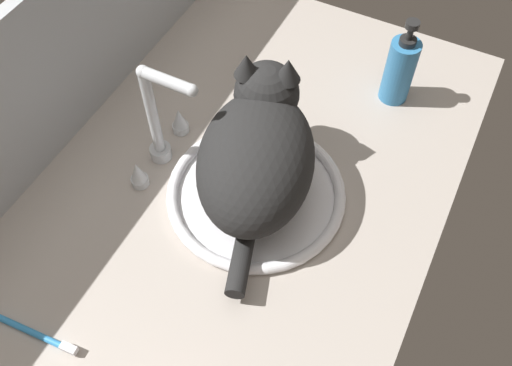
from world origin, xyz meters
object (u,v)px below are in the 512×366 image
object	(u,v)px
sink_basin	(256,193)
cat	(258,149)
faucet	(159,127)
toothbrush	(33,333)
soap_pump_bottle	(400,70)

from	to	relation	value
sink_basin	cat	size ratio (longest dim) A/B	0.85
faucet	cat	world-z (taller)	same
cat	sink_basin	bearing A→B (deg)	-162.32
sink_basin	toothbrush	bearing A→B (deg)	153.60
soap_pump_bottle	sink_basin	bearing A→B (deg)	158.15
sink_basin	soap_pump_bottle	world-z (taller)	soap_pump_bottle
soap_pump_bottle	toothbrush	world-z (taller)	soap_pump_bottle
faucet	toothbrush	bearing A→B (deg)	-179.78
sink_basin	cat	distance (cm)	10.18
faucet	soap_pump_bottle	world-z (taller)	faucet
cat	soap_pump_bottle	size ratio (longest dim) A/B	1.99
soap_pump_bottle	toothbrush	xyz separation A→B (cm)	(-72.13, 32.54, -6.66)
faucet	soap_pump_bottle	xyz separation A→B (cm)	(34.24, -32.69, -1.65)
cat	toothbrush	world-z (taller)	cat
faucet	cat	bearing A→B (deg)	-83.68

